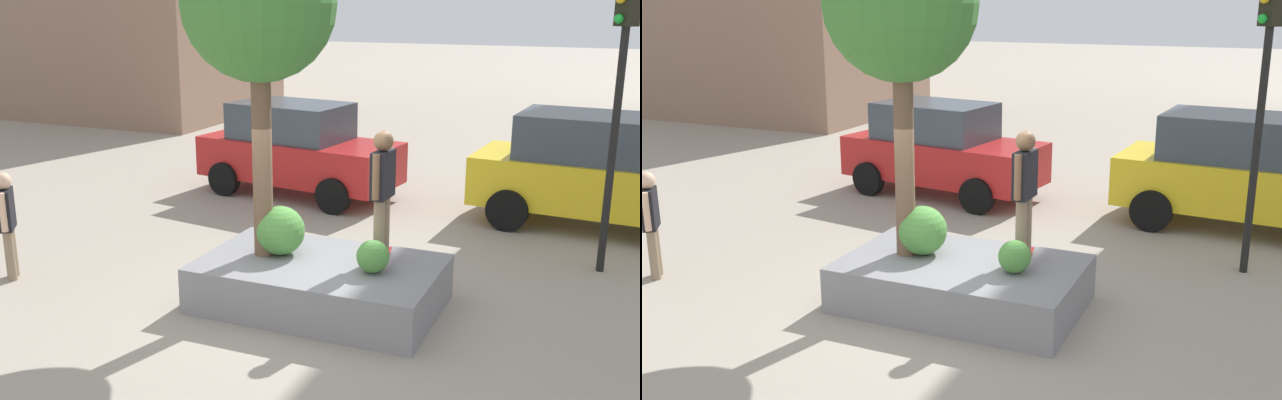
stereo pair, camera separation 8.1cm
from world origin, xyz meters
The scene contains 11 objects.
ground_plane centered at (0.00, 0.00, 0.00)m, with size 120.00×120.00×0.00m, color #9E9384.
planter_ledge centered at (0.40, -0.01, 0.33)m, with size 3.33×2.11×0.65m, color gray.
plaza_tree centered at (-0.47, -0.02, 4.12)m, with size 2.10×2.10×4.56m.
boxwood_shrub centered at (-0.25, 0.07, 1.01)m, with size 0.71×0.71×0.71m, color #4C8C3D.
hedge_clump centered at (1.21, -0.10, 0.88)m, with size 0.45×0.45×0.45m, color #4C8C3D.
skateboard centered at (1.17, 0.39, 0.71)m, with size 0.35×0.82×0.07m.
skateboarder centered at (1.17, 0.39, 1.75)m, with size 0.27×0.60×1.78m.
sedan_parked centered at (-2.48, 5.43, 1.03)m, with size 4.58×2.53×2.03m.
taxi_cab centered at (3.74, 5.44, 1.09)m, with size 4.77×2.46×2.16m.
traffic_light_corner centered at (3.99, 3.00, 3.18)m, with size 0.37×0.37×4.68m.
bystander_watching centered at (-4.42, -0.94, 0.98)m, with size 0.42×0.48×1.69m.
Camera 1 is at (4.21, -8.90, 4.24)m, focal length 41.12 mm.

